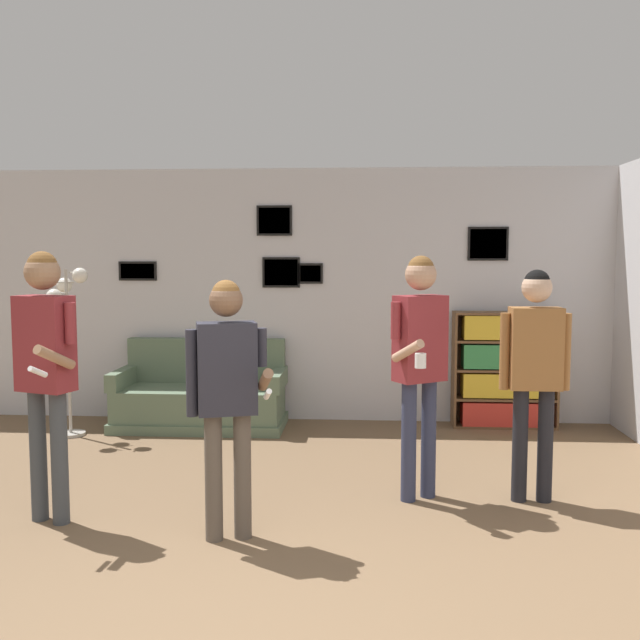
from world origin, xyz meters
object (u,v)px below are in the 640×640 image
person_spectator_near_bookshelf (535,360)px  person_watcher_holding_cup (420,349)px  person_player_foreground_left (45,355)px  bookshelf (505,370)px  couch (201,399)px  floor_lamp (67,317)px  person_player_foreground_center (227,382)px

person_spectator_near_bookshelf → person_watcher_holding_cup: bearing=-179.6°
person_player_foreground_left → bookshelf: bearing=39.3°
person_watcher_holding_cup → person_spectator_near_bookshelf: size_ratio=1.06×
couch → person_watcher_holding_cup: (2.10, -2.09, 0.81)m
floor_lamp → person_spectator_near_bookshelf: size_ratio=0.99×
floor_lamp → person_player_foreground_left: (0.81, -2.25, -0.05)m
person_watcher_holding_cup → person_spectator_near_bookshelf: person_watcher_holding_cup is taller
person_watcher_holding_cup → person_spectator_near_bookshelf: bearing=0.4°
bookshelf → floor_lamp: bearing=-171.5°
couch → bookshelf: bearing=3.6°
couch → person_player_foreground_center: (0.86, -2.92, 0.70)m
bookshelf → person_watcher_holding_cup: (-1.05, -2.29, 0.51)m
couch → person_spectator_near_bookshelf: bearing=-35.6°
person_player_foreground_left → person_player_foreground_center: (1.25, -0.21, -0.13)m
floor_lamp → person_player_foreground_left: 2.39m
couch → person_spectator_near_bookshelf: size_ratio=1.04×
couch → person_watcher_holding_cup: 3.08m
couch → floor_lamp: floor_lamp is taller
couch → person_watcher_holding_cup: person_watcher_holding_cup is taller
person_player_foreground_left → person_watcher_holding_cup: size_ratio=1.02×
person_player_foreground_left → couch: bearing=81.7°
person_player_foreground_center → person_watcher_holding_cup: (1.25, 0.82, 0.11)m
person_player_foreground_center → person_spectator_near_bookshelf: bearing=21.9°
person_player_foreground_center → person_spectator_near_bookshelf: (2.06, 0.83, 0.03)m
person_watcher_holding_cup → person_player_foreground_center: bearing=-146.5°
bookshelf → person_watcher_holding_cup: bearing=-114.6°
floor_lamp → person_spectator_near_bookshelf: bearing=-21.6°
bookshelf → couch: bearing=-176.4°
couch → floor_lamp: (-1.21, -0.46, 0.88)m
couch → bookshelf: size_ratio=1.46×
person_watcher_holding_cup → person_player_foreground_left: bearing=-166.2°
couch → person_spectator_near_bookshelf: 3.66m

